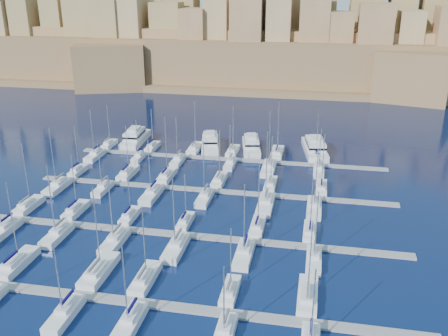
% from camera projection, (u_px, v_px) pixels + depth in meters
% --- Properties ---
extents(ground, '(600.00, 600.00, 0.00)m').
position_uv_depth(ground, '(201.00, 210.00, 106.47)').
color(ground, black).
rests_on(ground, ground).
extents(pontoon_near, '(84.00, 2.00, 0.40)m').
position_uv_depth(pontoon_near, '(147.00, 304.00, 75.18)').
color(pontoon_near, slate).
rests_on(pontoon_near, ground).
extents(pontoon_mid_near, '(84.00, 2.00, 0.40)m').
position_uv_depth(pontoon_mid_near, '(186.00, 235.00, 95.38)').
color(pontoon_mid_near, slate).
rests_on(pontoon_mid_near, ground).
extents(pontoon_mid_far, '(84.00, 2.00, 0.40)m').
position_uv_depth(pontoon_mid_far, '(211.00, 191.00, 115.58)').
color(pontoon_mid_far, slate).
rests_on(pontoon_mid_far, ground).
extents(pontoon_far, '(84.00, 2.00, 0.40)m').
position_uv_depth(pontoon_far, '(228.00, 159.00, 135.78)').
color(pontoon_far, slate).
rests_on(pontoon_far, ground).
extents(sailboat_1, '(2.97, 9.90, 15.69)m').
position_uv_depth(sailboat_1, '(17.00, 263.00, 84.90)').
color(sailboat_1, silver).
rests_on(sailboat_1, ground).
extents(sailboat_2, '(3.20, 10.67, 15.94)m').
position_uv_depth(sailboat_2, '(99.00, 271.00, 82.58)').
color(sailboat_2, silver).
rests_on(sailboat_2, ground).
extents(sailboat_3, '(2.80, 9.32, 12.56)m').
position_uv_depth(sailboat_3, '(145.00, 279.00, 80.50)').
color(sailboat_3, silver).
rests_on(sailboat_3, ground).
extents(sailboat_4, '(2.34, 7.80, 11.66)m').
position_uv_depth(sailboat_4, '(230.00, 291.00, 77.28)').
color(sailboat_4, silver).
rests_on(sailboat_4, ground).
extents(sailboat_5, '(2.97, 9.91, 13.49)m').
position_uv_depth(sailboat_5, '(308.00, 296.00, 76.09)').
color(sailboat_5, silver).
rests_on(sailboat_5, ground).
extents(sailboat_8, '(2.63, 8.77, 13.02)m').
position_uv_depth(sailboat_8, '(65.00, 314.00, 72.07)').
color(sailboat_8, silver).
rests_on(sailboat_8, ground).
extents(sailboat_9, '(2.71, 9.04, 13.67)m').
position_uv_depth(sailboat_9, '(130.00, 323.00, 70.16)').
color(sailboat_9, silver).
rests_on(sailboat_9, ground).
extents(sailboat_10, '(2.50, 8.32, 11.86)m').
position_uv_depth(sailboat_10, '(225.00, 333.00, 68.04)').
color(sailboat_10, silver).
rests_on(sailboat_10, ground).
extents(sailboat_12, '(2.71, 9.03, 14.80)m').
position_uv_depth(sailboat_12, '(29.00, 205.00, 106.66)').
color(sailboat_12, silver).
rests_on(sailboat_12, ground).
extents(sailboat_13, '(2.58, 8.61, 12.92)m').
position_uv_depth(sailboat_13, '(76.00, 210.00, 104.51)').
color(sailboat_13, silver).
rests_on(sailboat_13, ground).
extents(sailboat_14, '(2.31, 7.69, 11.74)m').
position_uv_depth(sailboat_14, '(130.00, 216.00, 101.91)').
color(sailboat_14, silver).
rests_on(sailboat_14, ground).
extents(sailboat_15, '(2.21, 7.36, 11.02)m').
position_uv_depth(sailboat_15, '(185.00, 222.00, 99.64)').
color(sailboat_15, silver).
rests_on(sailboat_15, ground).
extents(sailboat_16, '(2.57, 8.55, 13.68)m').
position_uv_depth(sailboat_16, '(258.00, 226.00, 97.57)').
color(sailboat_16, silver).
rests_on(sailboat_16, ground).
extents(sailboat_17, '(2.41, 8.02, 12.14)m').
position_uv_depth(sailboat_17, '(310.00, 232.00, 95.51)').
color(sailboat_17, silver).
rests_on(sailboat_17, ground).
extents(sailboat_18, '(2.83, 9.43, 12.58)m').
position_uv_depth(sailboat_18, '(4.00, 230.00, 96.31)').
color(sailboat_18, silver).
rests_on(sailboat_18, ground).
extents(sailboat_19, '(2.73, 9.10, 15.37)m').
position_uv_depth(sailboat_19, '(57.00, 234.00, 94.45)').
color(sailboat_19, silver).
rests_on(sailboat_19, ground).
extents(sailboat_20, '(2.87, 9.58, 14.30)m').
position_uv_depth(sailboat_20, '(115.00, 241.00, 92.14)').
color(sailboat_20, silver).
rests_on(sailboat_20, ground).
extents(sailboat_21, '(2.95, 9.83, 14.57)m').
position_uv_depth(sailboat_21, '(176.00, 247.00, 89.90)').
color(sailboat_21, silver).
rests_on(sailboat_21, ground).
extents(sailboat_22, '(2.87, 9.56, 14.52)m').
position_uv_depth(sailboat_22, '(244.00, 254.00, 87.79)').
color(sailboat_22, silver).
rests_on(sailboat_22, ground).
extents(sailboat_23, '(2.59, 8.62, 14.01)m').
position_uv_depth(sailboat_23, '(314.00, 259.00, 86.04)').
color(sailboat_23, silver).
rests_on(sailboat_23, ground).
extents(sailboat_24, '(2.26, 7.53, 12.63)m').
position_uv_depth(sailboat_24, '(78.00, 171.00, 126.06)').
color(sailboat_24, silver).
rests_on(sailboat_24, ground).
extents(sailboat_25, '(2.81, 9.37, 13.16)m').
position_uv_depth(sailboat_25, '(128.00, 173.00, 124.54)').
color(sailboat_25, silver).
rests_on(sailboat_25, ground).
extents(sailboat_26, '(2.80, 9.32, 15.96)m').
position_uv_depth(sailboat_26, '(166.00, 176.00, 122.70)').
color(sailboat_26, silver).
rests_on(sailboat_26, ground).
extents(sailboat_27, '(2.70, 9.00, 13.34)m').
position_uv_depth(sailboat_27, '(219.00, 180.00, 120.17)').
color(sailboat_27, silver).
rests_on(sailboat_27, ground).
extents(sailboat_28, '(2.55, 8.50, 12.78)m').
position_uv_depth(sailboat_28, '(270.00, 184.00, 117.71)').
color(sailboat_28, silver).
rests_on(sailboat_28, ground).
extents(sailboat_29, '(2.57, 8.57, 14.04)m').
position_uv_depth(sailboat_29, '(321.00, 188.00, 115.62)').
color(sailboat_29, silver).
rests_on(sailboat_29, ground).
extents(sailboat_30, '(2.89, 9.64, 15.37)m').
position_uv_depth(sailboat_30, '(58.00, 186.00, 116.52)').
color(sailboat_30, silver).
rests_on(sailboat_30, ground).
extents(sailboat_31, '(2.37, 7.89, 12.06)m').
position_uv_depth(sailboat_31, '(103.00, 189.00, 115.36)').
color(sailboat_31, silver).
rests_on(sailboat_31, ground).
extents(sailboat_32, '(3.00, 10.00, 14.07)m').
position_uv_depth(sailboat_32, '(152.00, 194.00, 112.20)').
color(sailboat_32, silver).
rests_on(sailboat_32, ground).
extents(sailboat_33, '(2.68, 8.93, 14.27)m').
position_uv_depth(sailboat_33, '(205.00, 198.00, 110.50)').
color(sailboat_33, silver).
rests_on(sailboat_33, ground).
extents(sailboat_34, '(3.21, 10.70, 17.55)m').
position_uv_depth(sailboat_34, '(266.00, 204.00, 107.22)').
color(sailboat_34, silver).
rests_on(sailboat_34, ground).
extents(sailboat_35, '(3.05, 10.16, 14.51)m').
position_uv_depth(sailboat_35, '(314.00, 208.00, 105.63)').
color(sailboat_35, silver).
rests_on(sailboat_35, ground).
extents(sailboat_36, '(2.27, 7.55, 12.65)m').
position_uv_depth(sailboat_36, '(109.00, 144.00, 146.45)').
color(sailboat_36, silver).
rests_on(sailboat_36, ground).
extents(sailboat_37, '(2.40, 8.01, 12.18)m').
position_uv_depth(sailboat_37, '(152.00, 147.00, 144.28)').
color(sailboat_37, silver).
rests_on(sailboat_37, ground).
extents(sailboat_38, '(2.89, 9.65, 14.55)m').
position_uv_depth(sailboat_38, '(195.00, 148.00, 142.76)').
color(sailboat_38, silver).
rests_on(sailboat_38, ground).
extents(sailboat_39, '(2.71, 9.03, 13.76)m').
position_uv_depth(sailboat_39, '(233.00, 151.00, 140.50)').
color(sailboat_39, silver).
rests_on(sailboat_39, ground).
extents(sailboat_40, '(3.15, 10.49, 15.67)m').
position_uv_depth(sailboat_40, '(277.00, 153.00, 138.90)').
color(sailboat_40, silver).
rests_on(sailboat_40, ground).
extents(sailboat_41, '(2.61, 8.68, 12.83)m').
position_uv_depth(sailboat_41, '(316.00, 157.00, 136.18)').
color(sailboat_41, silver).
rests_on(sailboat_41, ground).
extents(sailboat_42, '(2.73, 9.09, 14.11)m').
position_uv_depth(sailboat_42, '(95.00, 155.00, 137.13)').
color(sailboat_42, silver).
rests_on(sailboat_42, ground).
extents(sailboat_43, '(2.12, 7.08, 11.61)m').
position_uv_depth(sailboat_43, '(139.00, 157.00, 135.83)').
color(sailboat_43, silver).
rests_on(sailboat_43, ground).
extents(sailboat_44, '(2.46, 8.21, 12.96)m').
position_uv_depth(sailboat_44, '(178.00, 160.00, 133.29)').
color(sailboat_44, silver).
rests_on(sailboat_44, ground).
extents(sailboat_45, '(2.36, 7.88, 11.72)m').
position_uv_depth(sailboat_45, '(230.00, 164.00, 130.89)').
color(sailboat_45, silver).
rests_on(sailboat_45, ground).
extents(sailboat_46, '(3.23, 10.78, 16.40)m').
position_uv_depth(sailboat_46, '(269.00, 168.00, 127.71)').
color(sailboat_46, silver).
rests_on(sailboat_46, ground).
extents(sailboat_47, '(2.66, 8.86, 12.15)m').
position_uv_depth(sailboat_47, '(319.00, 170.00, 126.32)').
color(sailboat_47, silver).
rests_on(sailboat_47, ground).
extents(motor_yacht_a, '(6.11, 16.98, 5.25)m').
position_uv_depth(motor_yacht_a, '(135.00, 137.00, 149.40)').
color(motor_yacht_a, silver).
rests_on(motor_yacht_a, ground).
extents(motor_yacht_b, '(8.00, 16.50, 5.25)m').
position_uv_depth(motor_yacht_b, '(210.00, 142.00, 144.89)').
color(motor_yacht_b, silver).
rests_on(motor_yacht_b, ground).
extents(motor_yacht_c, '(7.50, 16.08, 5.25)m').
position_uv_depth(motor_yacht_c, '(251.00, 145.00, 142.54)').
color(motor_yacht_c, silver).
rests_on(motor_yacht_c, ground).
extents(motor_yacht_d, '(8.27, 18.95, 5.25)m').
position_uv_depth(motor_yacht_d, '(315.00, 147.00, 140.56)').
color(motor_yacht_d, silver).
rests_on(motor_yacht_d, ground).
extents(fortified_city, '(460.00, 108.95, 59.52)m').
position_uv_depth(fortified_city, '(274.00, 48.00, 243.84)').
color(fortified_city, brown).
rests_on(fortified_city, ground).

